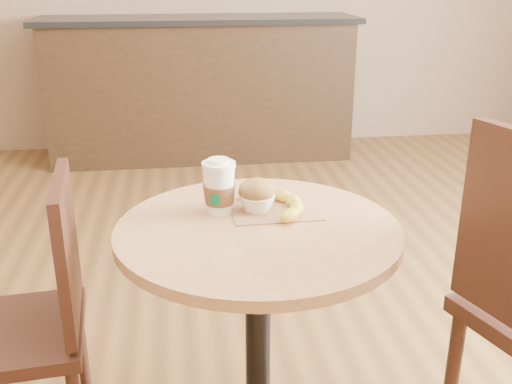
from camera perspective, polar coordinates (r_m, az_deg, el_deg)
cafe_table at (r=1.65m, az=0.19°, el=-9.66°), size 0.75×0.75×0.75m
chair_left at (r=1.79m, az=-20.52°, el=-11.08°), size 0.42×0.42×0.88m
service_counter at (r=4.58m, az=-5.27°, el=9.83°), size 2.30×0.65×1.04m
kraft_bag at (r=1.65m, az=1.81°, el=-1.74°), size 0.24×0.18×0.00m
coffee_cup at (r=1.62m, az=-3.53°, el=0.32°), size 0.09×0.09×0.15m
muffin at (r=1.63m, az=0.10°, el=-0.29°), size 0.10×0.10×0.09m
banana at (r=1.65m, az=1.70°, el=-1.05°), size 0.26×0.30×0.04m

